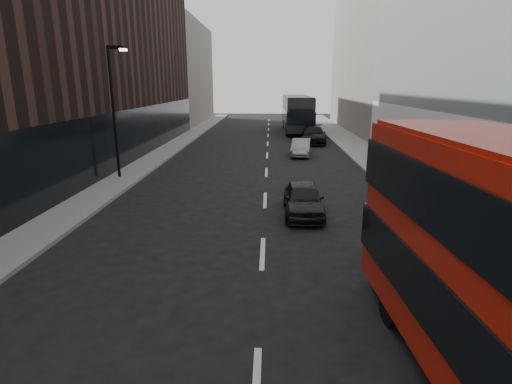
# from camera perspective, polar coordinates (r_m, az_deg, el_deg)

# --- Properties ---
(sidewalk_right) EXTENTS (3.00, 80.00, 0.15)m
(sidewalk_right) POSITION_cam_1_polar(r_m,az_deg,el_deg) (30.10, 16.07, 4.77)
(sidewalk_right) COLOR slate
(sidewalk_right) RESTS_ON ground
(sidewalk_left) EXTENTS (2.00, 80.00, 0.15)m
(sidewalk_left) POSITION_cam_1_polar(r_m,az_deg,el_deg) (30.33, -13.76, 5.01)
(sidewalk_left) COLOR slate
(sidewalk_left) RESTS_ON ground
(building_victorian) EXTENTS (6.50, 24.00, 21.00)m
(building_victorian) POSITION_cam_1_polar(r_m,az_deg,el_deg) (49.23, 16.10, 19.82)
(building_victorian) COLOR slate
(building_victorian) RESTS_ON ground
(building_left_mid) EXTENTS (5.00, 24.00, 14.00)m
(building_left_mid) POSITION_cam_1_polar(r_m,az_deg,el_deg) (35.76, -17.94, 17.36)
(building_left_mid) COLOR black
(building_left_mid) RESTS_ON ground
(building_left_far) EXTENTS (5.00, 20.00, 13.00)m
(building_left_far) POSITION_cam_1_polar(r_m,az_deg,el_deg) (56.97, -10.26, 16.26)
(building_left_far) COLOR slate
(building_left_far) RESTS_ON ground
(street_lamp) EXTENTS (1.06, 0.22, 7.00)m
(street_lamp) POSITION_cam_1_polar(r_m,az_deg,el_deg) (23.34, -19.57, 11.81)
(street_lamp) COLOR black
(street_lamp) RESTS_ON sidewalk_left
(grey_bus) EXTENTS (2.96, 12.22, 3.93)m
(grey_bus) POSITION_cam_1_polar(r_m,az_deg,el_deg) (45.71, 5.85, 11.22)
(grey_bus) COLOR black
(grey_bus) RESTS_ON ground
(car_a) EXTENTS (1.59, 3.91, 1.33)m
(car_a) POSITION_cam_1_polar(r_m,az_deg,el_deg) (16.45, 6.76, -0.97)
(car_a) COLOR black
(car_a) RESTS_ON ground
(car_b) EXTENTS (1.77, 3.96, 1.26)m
(car_b) POSITION_cam_1_polar(r_m,az_deg,el_deg) (30.18, 6.44, 6.37)
(car_b) COLOR gray
(car_b) RESTS_ON ground
(car_c) EXTENTS (2.51, 5.40, 1.53)m
(car_c) POSITION_cam_1_polar(r_m,az_deg,el_deg) (36.77, 8.21, 8.09)
(car_c) COLOR black
(car_c) RESTS_ON ground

